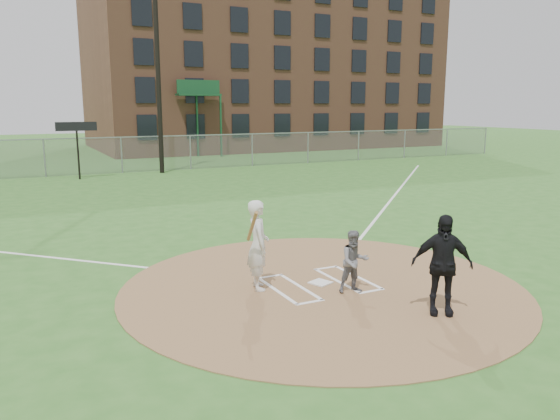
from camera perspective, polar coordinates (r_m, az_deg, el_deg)
name	(u,v)px	position (r m, az deg, el deg)	size (l,w,h in m)	color
ground	(322,287)	(11.62, 4.44, -7.99)	(140.00, 140.00, 0.00)	#2F6322
dirt_circle	(322,286)	(11.62, 4.44, -7.94)	(8.40, 8.40, 0.02)	olive
home_plate	(320,283)	(11.77, 4.25, -7.58)	(0.40, 0.40, 0.03)	silver
foul_line_first	(395,194)	(23.85, 11.96, 1.61)	(0.10, 24.00, 0.01)	white
catcher	(354,262)	(11.13, 7.77, -5.36)	(0.62, 0.48, 1.28)	slate
umpire	(442,264)	(10.26, 16.56, -5.48)	(1.08, 0.45, 1.84)	black
batters_boxes	(319,283)	(11.74, 4.06, -7.66)	(2.08, 1.88, 0.01)	white
batter_at_plate	(258,245)	(11.16, -2.31, -3.65)	(0.66, 1.08, 1.86)	silver
outfield_fence	(122,155)	(32.05, -16.21, 5.56)	(56.08, 0.08, 2.03)	slate
brick_warehouse	(262,64)	(52.24, -1.91, 15.00)	(30.00, 17.17, 15.00)	brown
light_pole	(157,52)	(31.50, -12.71, 15.84)	(1.20, 0.30, 12.22)	black
scoreboard_sign	(77,133)	(29.82, -20.48, 7.59)	(2.00, 0.10, 2.93)	black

